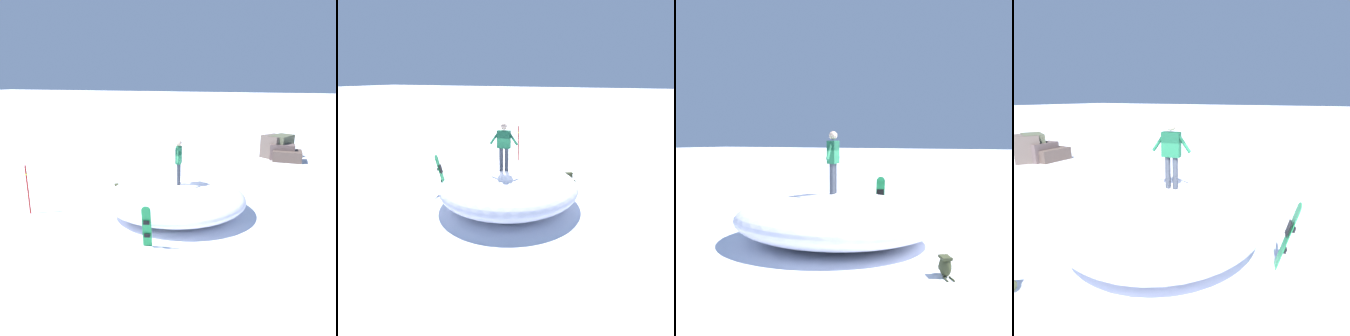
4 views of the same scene
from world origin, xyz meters
The scene contains 5 objects.
ground centered at (0.00, 0.00, 0.00)m, with size 240.00×240.00×0.00m, color white.
snow_mound centered at (0.21, -0.40, 0.65)m, with size 5.62×5.07×1.30m, color white.
snowboarder_standing centered at (0.08, -0.58, 2.30)m, with size 1.04×0.31×1.73m.
snowboard_primary_upright centered at (-2.86, -0.42, 0.79)m, with size 0.47×0.39×1.54m.
backpack_near centered at (1.68, 2.94, 0.22)m, with size 0.57×0.47×0.43m.
Camera 3 is at (9.90, 4.96, 2.78)m, focal length 43.84 mm.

